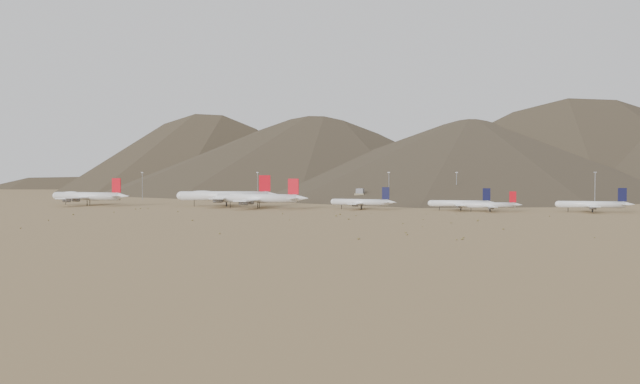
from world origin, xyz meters
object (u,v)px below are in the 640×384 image
(widebody_east, at_px, (257,198))
(narrowbody_a, at_px, (362,202))
(widebody_west, at_px, (87,196))
(control_tower, at_px, (360,197))
(widebody_centre, at_px, (225,196))
(narrowbody_b, at_px, (461,203))

(widebody_east, xyz_separation_m, narrowbody_a, (72.66, 9.02, -2.23))
(widebody_west, xyz_separation_m, control_tower, (190.38, 98.98, -1.89))
(widebody_centre, xyz_separation_m, narrowbody_a, (106.24, -9.84, -3.00))
(widebody_west, relative_size, control_tower, 5.87)
(widebody_centre, relative_size, narrowbody_b, 1.70)
(narrowbody_b, bearing_deg, control_tower, 126.45)
(narrowbody_b, height_order, control_tower, narrowbody_b)
(widebody_west, xyz_separation_m, narrowbody_b, (278.17, 13.14, -2.40))
(widebody_west, xyz_separation_m, narrowbody_a, (212.53, 8.37, -2.25))
(control_tower, bearing_deg, widebody_centre, -136.15)
(widebody_east, distance_m, control_tower, 111.72)
(widebody_west, height_order, control_tower, widebody_west)
(widebody_east, distance_m, narrowbody_a, 73.25)
(widebody_east, bearing_deg, widebody_west, -179.84)
(narrowbody_a, distance_m, control_tower, 93.28)
(widebody_east, height_order, narrowbody_a, widebody_east)
(narrowbody_a, bearing_deg, widebody_east, -168.74)
(narrowbody_b, bearing_deg, widebody_west, 173.51)
(widebody_west, bearing_deg, widebody_centre, 12.90)
(widebody_centre, relative_size, control_tower, 6.31)
(widebody_centre, bearing_deg, narrowbody_b, -17.88)
(widebody_west, relative_size, narrowbody_b, 1.58)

